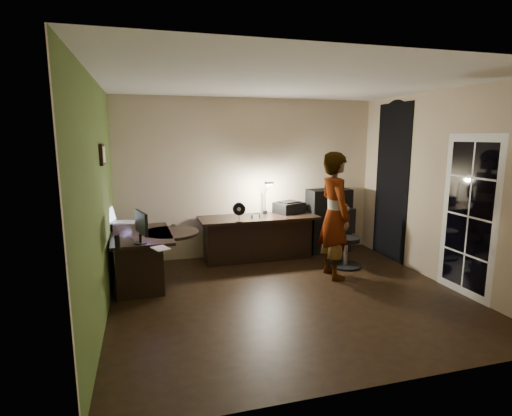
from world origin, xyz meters
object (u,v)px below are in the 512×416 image
object	(u,v)px
cabinet	(328,221)
office_chair	(346,239)
desk_right	(259,238)
desk_left	(142,259)
monitor	(140,232)
person	(335,216)

from	to	relation	value
cabinet	office_chair	distance (m)	0.90
desk_right	cabinet	xyz separation A→B (m)	(1.35, 0.15, 0.20)
desk_left	cabinet	bearing A→B (deg)	12.03
desk_left	cabinet	distance (m)	3.35
desk_left	desk_right	world-z (taller)	same
monitor	desk_left	bearing A→B (deg)	73.86
desk_right	monitor	bearing A→B (deg)	-148.15
desk_left	office_chair	world-z (taller)	office_chair
desk_left	monitor	xyz separation A→B (m)	(-0.00, -0.51, 0.51)
office_chair	desk_left	bearing A→B (deg)	-165.63
desk_left	person	size ratio (longest dim) A/B	0.70
cabinet	person	distance (m)	1.39
desk_left	person	world-z (taller)	person
cabinet	desk_right	bearing A→B (deg)	-176.28
monitor	office_chair	xyz separation A→B (m)	(3.13, 0.47, -0.43)
desk_left	cabinet	xyz separation A→B (m)	(3.24, 0.84, 0.20)
desk_left	monitor	world-z (taller)	monitor
desk_right	person	distance (m)	1.49
desk_right	office_chair	distance (m)	1.44
desk_left	office_chair	xyz separation A→B (m)	(3.13, -0.04, 0.08)
monitor	person	size ratio (longest dim) A/B	0.24
desk_left	monitor	bearing A→B (deg)	-92.68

